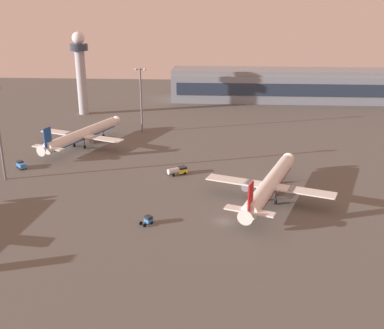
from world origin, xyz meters
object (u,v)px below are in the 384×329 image
at_px(fuel_truck, 178,170).
at_px(control_tower, 80,67).
at_px(baggage_tractor, 21,165).
at_px(airplane_terminal_side, 82,135).
at_px(airplane_taxiway_distant, 270,185).
at_px(pushback_tug, 148,220).
at_px(apron_light_central, 141,96).

bearing_deg(fuel_truck, control_tower, -178.47).
distance_m(control_tower, baggage_tractor, 77.72).
relative_size(airplane_terminal_side, baggage_tractor, 9.70).
relative_size(airplane_taxiway_distant, pushback_tug, 12.73).
bearing_deg(airplane_terminal_side, apron_light_central, 68.95).
xyz_separation_m(baggage_tractor, pushback_tug, (46.84, -36.79, -0.11)).
distance_m(control_tower, pushback_tug, 123.06).
height_order(control_tower, airplane_terminal_side, control_tower).
height_order(airplane_terminal_side, fuel_truck, airplane_terminal_side).
xyz_separation_m(baggage_tractor, apron_light_central, (32.10, 45.38, 13.65)).
height_order(airplane_taxiway_distant, fuel_truck, airplane_taxiway_distant).
bearing_deg(control_tower, apron_light_central, -42.29).
distance_m(fuel_truck, pushback_tug, 34.59).
xyz_separation_m(control_tower, pushback_tug, (47.24, -111.74, -20.66)).
relative_size(airplane_terminal_side, pushback_tug, 12.37).
distance_m(airplane_taxiway_distant, baggage_tractor, 80.35).
bearing_deg(fuel_truck, airplane_taxiway_distant, 23.94).
xyz_separation_m(airplane_terminal_side, fuel_truck, (37.88, -27.36, -2.96)).
bearing_deg(baggage_tractor, airplane_taxiway_distant, -55.73).
xyz_separation_m(control_tower, apron_light_central, (32.50, -29.57, -6.90)).
distance_m(baggage_tractor, apron_light_central, 57.24).
bearing_deg(control_tower, airplane_taxiway_distant, -50.69).
bearing_deg(baggage_tractor, fuel_truck, -43.80).
relative_size(fuel_truck, pushback_tug, 1.87).
xyz_separation_m(control_tower, airplane_terminal_side, (13.60, -50.05, -17.40)).
distance_m(fuel_truck, baggage_tractor, 51.14).
xyz_separation_m(control_tower, airplane_taxiway_distant, (78.06, -95.32, -17.31)).
bearing_deg(fuel_truck, pushback_tug, -39.14).
bearing_deg(apron_light_central, baggage_tractor, -125.27).
distance_m(airplane_taxiway_distant, apron_light_central, 80.66).
bearing_deg(airplane_taxiway_distant, airplane_terminal_side, 164.78).
bearing_deg(pushback_tug, apron_light_central, 144.48).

